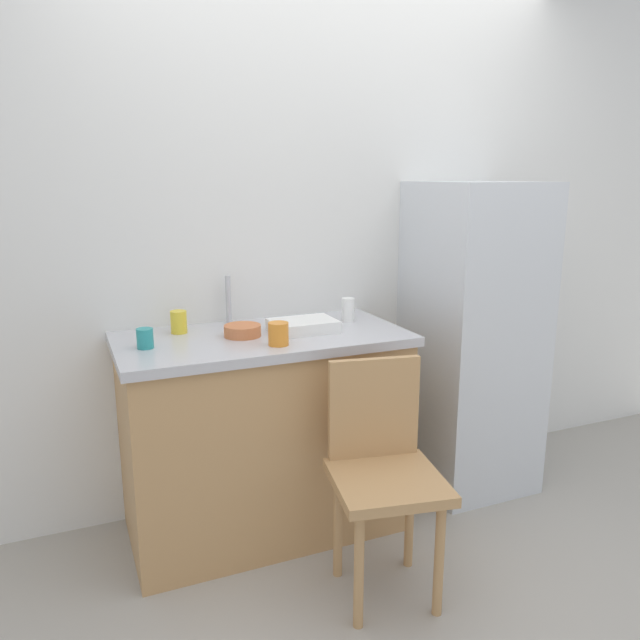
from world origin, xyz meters
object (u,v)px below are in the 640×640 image
at_px(chair, 383,467).
at_px(cup_teal, 145,338).
at_px(cup_yellow, 179,322).
at_px(refrigerator, 472,338).
at_px(terracotta_bowl, 243,331).
at_px(cup_orange, 278,334).
at_px(cup_white, 348,310).
at_px(dish_tray, 303,326).

height_order(chair, cup_teal, cup_teal).
bearing_deg(cup_yellow, refrigerator, -5.84).
height_order(terracotta_bowl, cup_orange, cup_orange).
bearing_deg(cup_white, cup_yellow, 173.69).
bearing_deg(cup_teal, dish_tray, 0.89).
xyz_separation_m(chair, cup_yellow, (-0.60, 0.74, 0.46)).
height_order(dish_tray, cup_yellow, cup_yellow).
distance_m(chair, cup_orange, 0.66).
xyz_separation_m(chair, terracotta_bowl, (-0.37, 0.58, 0.43)).
xyz_separation_m(dish_tray, cup_yellow, (-0.50, 0.18, 0.02)).
distance_m(chair, terracotta_bowl, 0.81).
bearing_deg(cup_yellow, cup_teal, -131.26).
bearing_deg(cup_yellow, dish_tray, -19.72).
distance_m(dish_tray, terracotta_bowl, 0.27).
bearing_deg(cup_orange, cup_yellow, 133.09).
bearing_deg(cup_orange, refrigerator, 10.59).
relative_size(terracotta_bowl, cup_yellow, 1.61).
relative_size(chair, cup_yellow, 9.16).
distance_m(dish_tray, cup_white, 0.28).
height_order(cup_orange, cup_yellow, cup_yellow).
relative_size(chair, dish_tray, 3.18).
height_order(dish_tray, cup_orange, cup_orange).
relative_size(refrigerator, cup_white, 14.19).
height_order(chair, cup_orange, cup_orange).
distance_m(chair, cup_white, 0.82).
height_order(chair, terracotta_bowl, terracotta_bowl).
bearing_deg(chair, dish_tray, 110.66).
height_order(terracotta_bowl, cup_yellow, cup_yellow).
bearing_deg(dish_tray, terracotta_bowl, 175.57).
distance_m(refrigerator, cup_white, 0.69).
bearing_deg(cup_white, chair, -104.14).
xyz_separation_m(chair, dish_tray, (-0.10, 0.56, 0.43)).
relative_size(dish_tray, cup_yellow, 2.88).
bearing_deg(terracotta_bowl, cup_yellow, 145.98).
bearing_deg(cup_yellow, cup_white, -6.31).
relative_size(dish_tray, cup_teal, 3.52).
distance_m(refrigerator, cup_teal, 1.61).
bearing_deg(terracotta_bowl, cup_white, 8.04).
xyz_separation_m(refrigerator, cup_white, (-0.66, 0.06, 0.19)).
distance_m(cup_teal, cup_white, 0.94).
bearing_deg(refrigerator, chair, -144.42).
xyz_separation_m(chair, cup_orange, (-0.27, 0.39, 0.46)).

